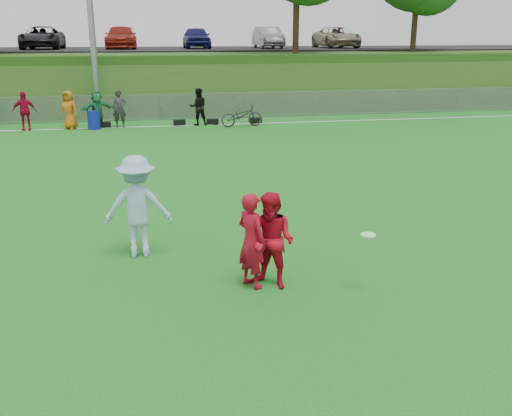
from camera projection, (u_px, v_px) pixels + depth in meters
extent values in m
plane|color=#15641C|center=(203.00, 294.00, 9.35)|extent=(120.00, 120.00, 0.00)
cube|color=white|center=(162.00, 126.00, 26.23)|extent=(60.00, 0.10, 0.01)
cube|color=gray|center=(160.00, 108.00, 27.94)|extent=(58.00, 0.02, 1.20)
cube|color=gray|center=(159.00, 94.00, 27.75)|extent=(58.00, 0.04, 0.04)
cube|color=#274E16|center=(154.00, 74.00, 37.99)|extent=(120.00, 18.00, 3.00)
cube|color=black|center=(152.00, 49.00, 39.41)|extent=(120.00, 12.00, 0.10)
imported|color=black|center=(42.00, 38.00, 36.96)|extent=(2.39, 5.18, 1.44)
imported|color=maroon|center=(121.00, 38.00, 37.88)|extent=(2.02, 4.96, 1.44)
imported|color=#121551|center=(196.00, 38.00, 38.80)|extent=(1.70, 4.23, 1.44)
imported|color=slate|center=(268.00, 37.00, 39.72)|extent=(1.52, 4.37, 1.44)
imported|color=#998B67|center=(336.00, 37.00, 40.63)|extent=(2.39, 5.18, 1.44)
imported|color=#B10C27|center=(24.00, 111.00, 24.90)|extent=(1.03, 0.52, 1.69)
imported|color=#BF6512|center=(69.00, 110.00, 25.24)|extent=(0.98, 0.87, 1.69)
imported|color=#1F7742|center=(97.00, 109.00, 25.47)|extent=(1.64, 1.12, 1.69)
imported|color=#2D2D2F|center=(120.00, 109.00, 25.65)|extent=(0.62, 0.41, 1.69)
imported|color=black|center=(198.00, 107.00, 26.30)|extent=(0.84, 0.67, 1.69)
cube|color=black|center=(105.00, 125.00, 25.82)|extent=(0.56, 0.30, 0.26)
cube|color=black|center=(179.00, 123.00, 26.44)|extent=(0.56, 0.29, 0.26)
cube|color=black|center=(213.00, 122.00, 26.72)|extent=(0.60, 0.39, 0.26)
cube|color=black|center=(256.00, 120.00, 27.10)|extent=(0.60, 0.40, 0.26)
imported|color=#A90B20|center=(252.00, 241.00, 9.42)|extent=(0.65, 0.71, 1.63)
imported|color=red|center=(272.00, 241.00, 9.40)|extent=(1.00, 0.98, 1.63)
imported|color=#A6C0E7|center=(138.00, 207.00, 10.71)|extent=(1.32, 0.83, 1.95)
cylinder|color=white|center=(368.00, 235.00, 9.14)|extent=(0.24, 0.24, 0.02)
cylinder|color=#0E1F9F|center=(94.00, 120.00, 25.31)|extent=(0.66, 0.66, 0.81)
imported|color=#2A292C|center=(242.00, 115.00, 25.99)|extent=(2.01, 0.93, 1.02)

